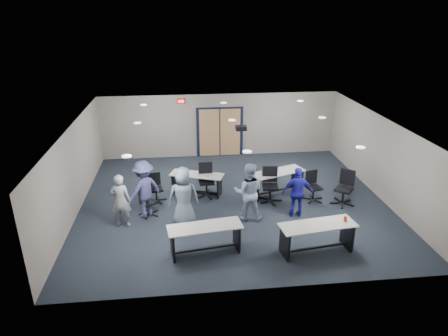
{
  "coord_description": "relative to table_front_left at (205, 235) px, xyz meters",
  "views": [
    {
      "loc": [
        -1.63,
        -11.87,
        6.09
      ],
      "look_at": [
        -0.35,
        -0.3,
        1.34
      ],
      "focal_mm": 32.0,
      "sensor_mm": 36.0,
      "label": 1
    }
  ],
  "objects": [
    {
      "name": "ceiling",
      "position": [
        1.13,
        2.87,
        2.16
      ],
      "size": [
        10.0,
        9.0,
        0.04
      ],
      "primitive_type": "cube",
      "color": "silver",
      "rests_on": "back_wall"
    },
    {
      "name": "person_navy",
      "position": [
        2.95,
        1.67,
        0.27
      ],
      "size": [
        0.97,
        0.47,
        1.61
      ],
      "primitive_type": "imported",
      "rotation": [
        0.0,
        0.0,
        3.06
      ],
      "color": "#1D1C9E",
      "rests_on": "floor"
    },
    {
      "name": "chair_back_c",
      "position": [
        2.35,
        2.74,
        0.04
      ],
      "size": [
        0.82,
        0.82,
        1.17
      ],
      "primitive_type": null,
      "rotation": [
        0.0,
        0.0,
        -0.12
      ],
      "color": "black",
      "rests_on": "floor"
    },
    {
      "name": "back_wall",
      "position": [
        1.13,
        7.37,
        0.81
      ],
      "size": [
        10.0,
        0.04,
        2.7
      ],
      "primitive_type": "cube",
      "color": "gray",
      "rests_on": "floor"
    },
    {
      "name": "front_wall",
      "position": [
        1.13,
        -1.63,
        0.81
      ],
      "size": [
        10.0,
        0.04,
        2.7
      ],
      "primitive_type": "cube",
      "color": "gray",
      "rests_on": "floor"
    },
    {
      "name": "exit_sign",
      "position": [
        -0.47,
        7.31,
        1.91
      ],
      "size": [
        0.32,
        0.07,
        0.18
      ],
      "color": "black",
      "rests_on": "back_wall"
    },
    {
      "name": "person_lightblue",
      "position": [
        1.42,
        1.65,
        0.37
      ],
      "size": [
        0.99,
        0.82,
        1.82
      ],
      "primitive_type": "imported",
      "rotation": [
        0.0,
        0.0,
        2.98
      ],
      "color": "#93A7C3",
      "rests_on": "floor"
    },
    {
      "name": "table_back_right",
      "position": [
        2.67,
        3.31,
        0.02
      ],
      "size": [
        2.12,
        1.33,
        1.12
      ],
      "rotation": [
        0.0,
        0.0,
        0.36
      ],
      "color": "beige",
      "rests_on": "floor"
    },
    {
      "name": "right_wall",
      "position": [
        6.13,
        2.87,
        0.81
      ],
      "size": [
        0.04,
        9.0,
        2.7
      ],
      "primitive_type": "cube",
      "color": "gray",
      "rests_on": "floor"
    },
    {
      "name": "floor",
      "position": [
        1.13,
        2.87,
        -0.54
      ],
      "size": [
        10.0,
        10.0,
        0.0
      ],
      "primitive_type": "plane",
      "color": "black",
      "rests_on": "ground"
    },
    {
      "name": "chair_back_a",
      "position": [
        -1.42,
        3.17,
        -0.06
      ],
      "size": [
        0.72,
        0.72,
        0.96
      ],
      "primitive_type": null,
      "rotation": [
        0.0,
        0.0,
        0.22
      ],
      "color": "black",
      "rests_on": "floor"
    },
    {
      "name": "person_back",
      "position": [
        -1.72,
        2.19,
        0.38
      ],
      "size": [
        1.33,
        1.29,
        1.83
      ],
      "primitive_type": "imported",
      "rotation": [
        0.0,
        0.0,
        3.87
      ],
      "color": "#3E3F70",
      "rests_on": "floor"
    },
    {
      "name": "chair_loose_right",
      "position": [
        4.69,
        2.28,
        0.04
      ],
      "size": [
        1.02,
        1.02,
        1.15
      ],
      "primitive_type": null,
      "rotation": [
        0.0,
        0.0,
        -0.7
      ],
      "color": "black",
      "rests_on": "floor"
    },
    {
      "name": "chair_loose_left",
      "position": [
        -1.61,
        2.23,
        -0.07
      ],
      "size": [
        0.83,
        0.83,
        0.93
      ],
      "primitive_type": null,
      "rotation": [
        0.0,
        0.0,
        0.68
      ],
      "color": "black",
      "rests_on": "floor"
    },
    {
      "name": "person_gray",
      "position": [
        -2.35,
        1.66,
        0.29
      ],
      "size": [
        0.66,
        0.49,
        1.65
      ],
      "primitive_type": "imported",
      "rotation": [
        0.0,
        0.0,
        2.98
      ],
      "color": "#989FA6",
      "rests_on": "floor"
    },
    {
      "name": "chair_back_d",
      "position": [
        3.82,
        2.66,
        -0.03
      ],
      "size": [
        0.78,
        0.78,
        1.01
      ],
      "primitive_type": null,
      "rotation": [
        0.0,
        0.0,
        0.26
      ],
      "color": "black",
      "rests_on": "floor"
    },
    {
      "name": "double_door",
      "position": [
        1.13,
        7.33,
        0.51
      ],
      "size": [
        2.0,
        0.07,
        2.2
      ],
      "color": "black",
      "rests_on": "back_wall"
    },
    {
      "name": "table_front_left",
      "position": [
        0.0,
        0.0,
        0.0
      ],
      "size": [
        2.01,
        0.91,
        0.79
      ],
      "rotation": [
        0.0,
        0.0,
        0.14
      ],
      "color": "beige",
      "rests_on": "floor"
    },
    {
      "name": "table_front_right",
      "position": [
        2.93,
        -0.28,
        0.02
      ],
      "size": [
        2.09,
        0.94,
        0.95
      ],
      "rotation": [
        0.0,
        0.0,
        0.13
      ],
      "color": "beige",
      "rests_on": "floor"
    },
    {
      "name": "ceiling_can_lights",
      "position": [
        1.13,
        3.12,
        2.13
      ],
      "size": [
        6.24,
        5.74,
        0.02
      ],
      "primitive_type": null,
      "color": "silver",
      "rests_on": "ceiling"
    },
    {
      "name": "table_back_left",
      "position": [
        -0.04,
        3.6,
        -0.04
      ],
      "size": [
        1.91,
        1.18,
        0.74
      ],
      "rotation": [
        0.0,
        0.0,
        -0.35
      ],
      "color": "beige",
      "rests_on": "floor"
    },
    {
      "name": "chair_back_b",
      "position": [
        0.27,
        3.4,
        0.03
      ],
      "size": [
        0.75,
        0.75,
        1.14
      ],
      "primitive_type": null,
      "rotation": [
        0.0,
        0.0,
        0.05
      ],
      "color": "black",
      "rests_on": "floor"
    },
    {
      "name": "ceiling_projector",
      "position": [
        1.43,
        3.37,
        1.87
      ],
      "size": [
        0.35,
        0.32,
        0.37
      ],
      "color": "black",
      "rests_on": "ceiling"
    },
    {
      "name": "person_plaid",
      "position": [
        -0.52,
        1.51,
        0.38
      ],
      "size": [
        0.91,
        0.6,
        1.83
      ],
      "primitive_type": "imported",
      "rotation": [
        0.0,
        0.0,
        3.17
      ],
      "color": "slate",
      "rests_on": "floor"
    },
    {
      "name": "left_wall",
      "position": [
        -3.87,
        2.87,
        0.81
      ],
      "size": [
        0.04,
        9.0,
        2.7
      ],
      "primitive_type": "cube",
      "color": "gray",
      "rests_on": "floor"
    }
  ]
}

